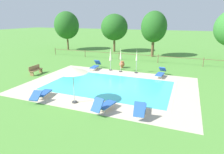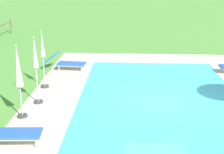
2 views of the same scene
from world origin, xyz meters
name	(u,v)px [view 1 (image 1 of 2)]	position (x,y,z in m)	size (l,w,h in m)	color
ground_plane	(109,85)	(0.00, 0.00, 0.00)	(160.00, 160.00, 0.00)	#518E38
pool_deck_paving	(109,85)	(0.00, 0.00, 0.00)	(13.77, 9.71, 0.01)	beige
swimming_pool_water	(109,85)	(0.00, 0.00, 0.01)	(9.94, 5.89, 0.01)	#42CCD6
pool_coping_rim	(109,85)	(0.00, 0.00, 0.01)	(10.42, 6.37, 0.01)	beige
sun_lounger_north_near_steps	(95,66)	(-3.38, 4.41, 0.38)	(0.73, 1.97, 0.92)	#2856A8
sun_lounger_north_mid	(104,105)	(1.47, -4.31, 0.40)	(0.95, 1.92, 1.00)	#2856A8
sun_lounger_north_far	(42,94)	(-3.25, -4.19, 0.36)	(0.99, 2.12, 0.77)	#2856A8
sun_lounger_north_end	(140,109)	(3.59, -3.99, 0.40)	(0.82, 1.88, 1.02)	#2856A8
sun_lounger_south_near_corner	(161,73)	(3.61, 4.13, 0.37)	(0.81, 2.05, 0.85)	#2856A8
patio_umbrella_open_foreground	(73,70)	(-0.81, -3.92, 2.20)	(1.91, 1.91, 2.42)	#383838
patio_umbrella_closed_row_west	(137,59)	(1.14, 4.52, 1.46)	(0.32, 0.32, 2.34)	#383838
patio_umbrella_closed_row_mid_west	(111,56)	(-1.67, 4.55, 1.55)	(0.32, 0.32, 2.40)	#383838
patio_umbrella_closed_row_centre	(121,57)	(-0.48, 4.34, 1.52)	(0.32, 0.32, 2.41)	#383838
wooden_bench_lawn_side	(35,70)	(-7.99, 0.43, 0.47)	(0.51, 1.52, 0.87)	#937047
terracotta_urn_near_fence	(122,64)	(-0.89, 6.03, 0.40)	(0.58, 0.58, 0.75)	#B7663D
perimeter_fence	(138,56)	(-0.08, 9.98, 0.72)	(25.67, 0.08, 1.05)	brown
tree_far_west	(154,27)	(1.08, 13.87, 4.16)	(3.56, 3.56, 6.30)	brown
tree_west_mid	(114,27)	(-5.57, 15.89, 3.92)	(4.28, 4.28, 6.00)	brown
tree_east_mid	(67,25)	(-13.73, 14.64, 4.16)	(4.13, 4.13, 6.44)	brown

